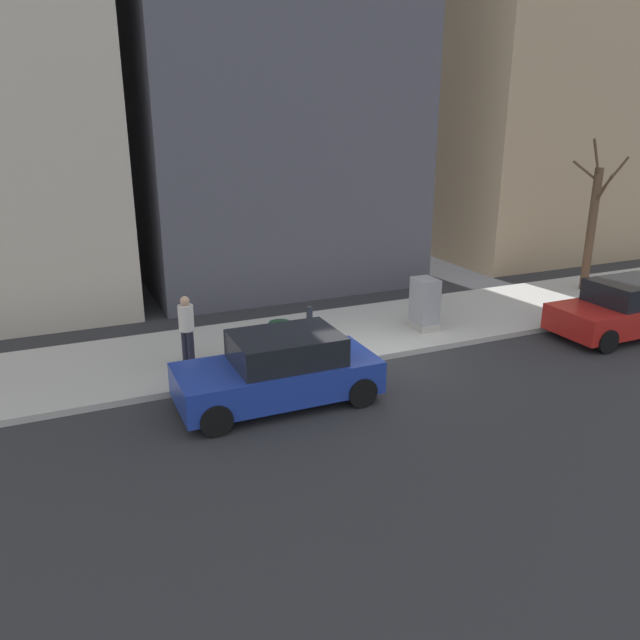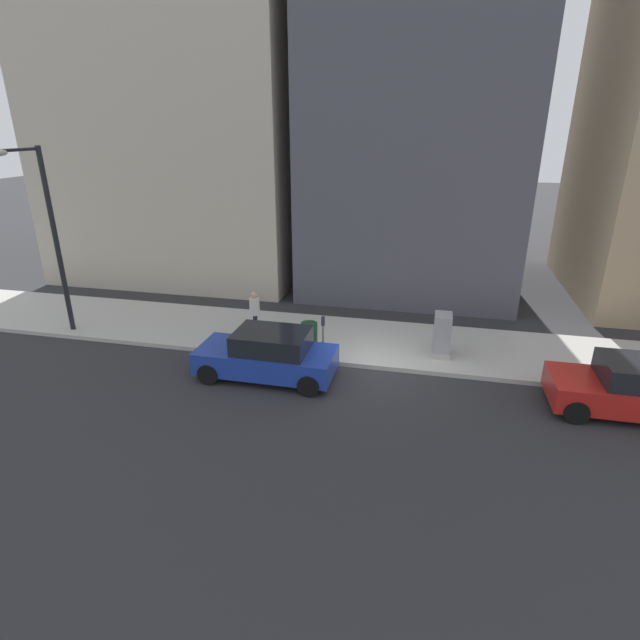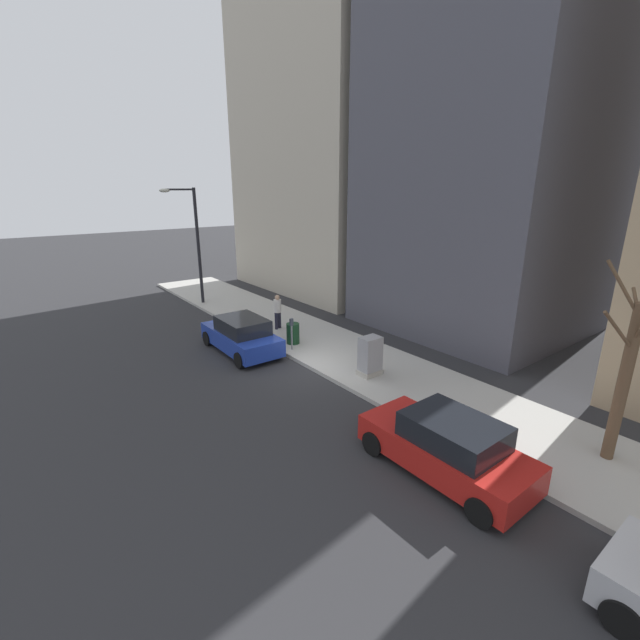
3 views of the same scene
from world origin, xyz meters
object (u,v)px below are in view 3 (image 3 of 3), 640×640
at_px(parked_car_red, 447,446).
at_px(streetlamp, 193,236).
at_px(bare_tree, 624,377).
at_px(pedestrian_near_meter, 278,310).
at_px(office_tower_right, 352,63).
at_px(parked_car_blue, 241,335).
at_px(trash_bin, 293,333).
at_px(parking_meter, 292,331).
at_px(office_block_center, 498,82).
at_px(utility_box, 370,356).

distance_m(parked_car_red, streetlamp, 18.80).
xyz_separation_m(streetlamp, bare_tree, (2.30, -20.68, -1.67)).
height_order(pedestrian_near_meter, office_tower_right, office_tower_right).
bearing_deg(parked_car_blue, bare_tree, -72.75).
bearing_deg(trash_bin, parked_car_red, -101.38).
xyz_separation_m(bare_tree, office_tower_right, (8.83, 20.10, 11.84)).
distance_m(parking_meter, streetlamp, 10.08).
xyz_separation_m(trash_bin, office_block_center, (9.21, -2.75, 10.46)).
bearing_deg(trash_bin, parked_car_blue, 159.15).
relative_size(parking_meter, trash_bin, 1.50).
height_order(parking_meter, utility_box, utility_box).
distance_m(parked_car_red, trash_bin, 9.63).
bearing_deg(office_tower_right, trash_bin, -141.21).
distance_m(parking_meter, bare_tree, 11.36).
relative_size(streetlamp, bare_tree, 1.31).
relative_size(pedestrian_near_meter, office_tower_right, 0.06).
bearing_deg(pedestrian_near_meter, parking_meter, 48.67).
bearing_deg(pedestrian_near_meter, parked_car_red, 57.14).
distance_m(parked_car_blue, pedestrian_near_meter, 2.98).
bearing_deg(trash_bin, utility_box, -84.79).
height_order(parked_car_blue, utility_box, utility_box).
relative_size(bare_tree, office_block_center, 0.22).
height_order(parking_meter, pedestrian_near_meter, pedestrian_near_meter).
relative_size(parking_meter, pedestrian_near_meter, 0.81).
bearing_deg(parked_car_red, trash_bin, 78.29).
xyz_separation_m(bare_tree, trash_bin, (-1.68, 11.65, -1.75)).
xyz_separation_m(streetlamp, trash_bin, (0.62, -9.03, -3.42)).
relative_size(parked_car_blue, office_block_center, 0.19).
bearing_deg(office_tower_right, office_block_center, -96.65).
xyz_separation_m(parked_car_red, office_block_center, (11.11, 6.69, 10.32)).
height_order(parked_car_blue, office_block_center, office_block_center).
bearing_deg(utility_box, office_tower_right, 51.77).
bearing_deg(utility_box, trash_bin, 95.21).
relative_size(parking_meter, office_block_center, 0.06).
bearing_deg(parking_meter, bare_tree, -79.10).
xyz_separation_m(parked_car_red, streetlamp, (1.28, 18.46, 3.28)).
relative_size(parked_car_blue, pedestrian_near_meter, 2.54).
bearing_deg(office_block_center, utility_box, -169.46).
bearing_deg(bare_tree, office_tower_right, 66.28).
relative_size(utility_box, bare_tree, 0.29).
relative_size(utility_box, office_tower_right, 0.05).
distance_m(streetlamp, trash_bin, 9.67).
relative_size(bare_tree, office_tower_right, 0.18).
distance_m(parked_car_blue, parking_meter, 2.14).
bearing_deg(office_block_center, pedestrian_near_meter, 150.54).
bearing_deg(parking_meter, pedestrian_near_meter, 69.49).
bearing_deg(trash_bin, parking_meter, -127.63).
distance_m(parked_car_blue, bare_tree, 13.09).
bearing_deg(parked_car_blue, pedestrian_near_meter, 27.54).
bearing_deg(streetlamp, parked_car_blue, -99.99).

